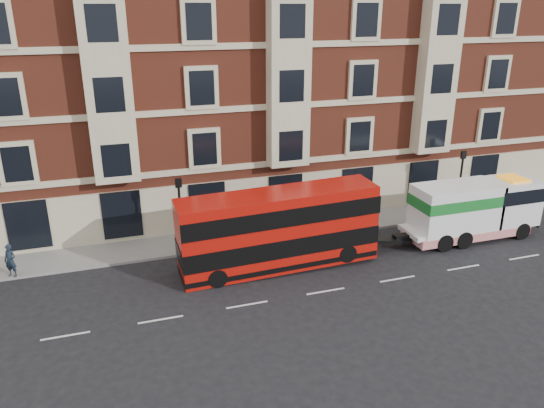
# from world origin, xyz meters

# --- Properties ---
(ground) EXTENTS (120.00, 120.00, 0.00)m
(ground) POSITION_xyz_m (0.00, 0.00, 0.00)
(ground) COLOR black
(ground) RESTS_ON ground
(sidewalk) EXTENTS (90.00, 3.00, 0.15)m
(sidewalk) POSITION_xyz_m (0.00, 7.50, 0.07)
(sidewalk) COLOR slate
(sidewalk) RESTS_ON ground
(victorian_terrace) EXTENTS (45.00, 12.00, 20.40)m
(victorian_terrace) POSITION_xyz_m (0.50, 15.00, 10.07)
(victorian_terrace) COLOR brown
(victorian_terrace) RESTS_ON ground
(lamp_post_west) EXTENTS (0.35, 0.15, 4.35)m
(lamp_post_west) POSITION_xyz_m (-6.00, 6.20, 2.68)
(lamp_post_west) COLOR black
(lamp_post_west) RESTS_ON sidewalk
(lamp_post_east) EXTENTS (0.35, 0.15, 4.35)m
(lamp_post_east) POSITION_xyz_m (12.00, 6.20, 2.68)
(lamp_post_east) COLOR black
(lamp_post_east) RESTS_ON sidewalk
(double_decker_bus) EXTENTS (10.46, 2.40, 4.23)m
(double_decker_bus) POSITION_xyz_m (-1.39, 3.14, 2.24)
(double_decker_bus) COLOR #B31109
(double_decker_bus) RESTS_ON ground
(tow_truck) EXTENTS (8.37, 2.47, 3.49)m
(tow_truck) POSITION_xyz_m (10.66, 3.14, 1.85)
(tow_truck) COLOR white
(tow_truck) RESTS_ON ground
(pedestrian) EXTENTS (0.76, 0.67, 1.75)m
(pedestrian) POSITION_xyz_m (-14.69, 6.15, 1.02)
(pedestrian) COLOR #17232F
(pedestrian) RESTS_ON sidewalk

